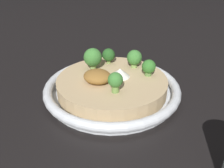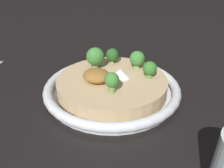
{
  "view_description": "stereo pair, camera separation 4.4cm",
  "coord_description": "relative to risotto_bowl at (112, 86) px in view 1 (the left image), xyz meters",
  "views": [
    {
      "loc": [
        0.16,
        -0.36,
        0.24
      ],
      "look_at": [
        0.0,
        0.0,
        0.02
      ],
      "focal_mm": 35.0,
      "sensor_mm": 36.0,
      "label": 1
    },
    {
      "loc": [
        0.2,
        -0.34,
        0.24
      ],
      "look_at": [
        0.0,
        0.0,
        0.02
      ],
      "focal_mm": 35.0,
      "sensor_mm": 36.0,
      "label": 2
    }
  ],
  "objects": [
    {
      "name": "broccoli_back_right",
      "position": [
        0.06,
        0.04,
        0.04
      ],
      "size": [
        0.03,
        0.03,
        0.03
      ],
      "color": "#668E47",
      "rests_on": "risotto_bowl"
    },
    {
      "name": "crispy_onion_garnish",
      "position": [
        -0.02,
        -0.03,
        0.03
      ],
      "size": [
        0.05,
        0.05,
        0.02
      ],
      "color": "olive",
      "rests_on": "risotto_bowl"
    },
    {
      "name": "broccoli_back",
      "position": [
        0.02,
        0.07,
        0.04
      ],
      "size": [
        0.03,
        0.03,
        0.04
      ],
      "color": "#84A856",
      "rests_on": "risotto_bowl"
    },
    {
      "name": "cheese_sprinkle",
      "position": [
        0.01,
        0.01,
        0.03
      ],
      "size": [
        0.04,
        0.04,
        0.02
      ],
      "color": "white",
      "rests_on": "risotto_bowl"
    },
    {
      "name": "broccoli_front",
      "position": [
        0.03,
        -0.05,
        0.04
      ],
      "size": [
        0.03,
        0.03,
        0.04
      ],
      "color": "#759E4C",
      "rests_on": "risotto_bowl"
    },
    {
      "name": "broccoli_back_left",
      "position": [
        -0.04,
        0.06,
        0.04
      ],
      "size": [
        0.03,
        0.03,
        0.03
      ],
      "color": "#84A856",
      "rests_on": "risotto_bowl"
    },
    {
      "name": "broccoli_left",
      "position": [
        -0.05,
        0.02,
        0.05
      ],
      "size": [
        0.04,
        0.04,
        0.05
      ],
      "color": "#84A856",
      "rests_on": "risotto_bowl"
    },
    {
      "name": "ground_plane",
      "position": [
        0.0,
        0.0,
        -0.02
      ],
      "size": [
        6.0,
        6.0,
        0.0
      ],
      "primitive_type": "plane",
      "color": "black"
    },
    {
      "name": "risotto_bowl",
      "position": [
        0.0,
        0.0,
        0.0
      ],
      "size": [
        0.28,
        0.28,
        0.04
      ],
      "color": "silver",
      "rests_on": "ground_plane"
    }
  ]
}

